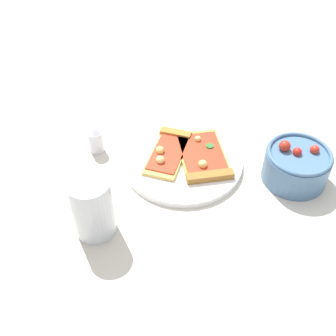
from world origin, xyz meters
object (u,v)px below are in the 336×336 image
at_px(plate, 183,161).
at_px(pepper_shaker, 96,140).
at_px(pizza_slice_near, 168,151).
at_px(pizza_slice_far, 203,158).
at_px(salad_bowl, 296,165).
at_px(soda_glass, 93,209).

height_order(plate, pepper_shaker, pepper_shaker).
height_order(pizza_slice_near, pepper_shaker, pepper_shaker).
bearing_deg(plate, pizza_slice_far, 141.57).
bearing_deg(pepper_shaker, pizza_slice_far, 135.12).
height_order(salad_bowl, soda_glass, soda_glass).
bearing_deg(soda_glass, pizza_slice_far, -173.92).
xyz_separation_m(pizza_slice_far, salad_bowl, (-0.13, 0.14, 0.02)).
bearing_deg(salad_bowl, soda_glass, -14.92).
xyz_separation_m(pizza_slice_near, soda_glass, (0.22, 0.09, 0.04)).
relative_size(plate, soda_glass, 2.06).
distance_m(pizza_slice_near, soda_glass, 0.24).
distance_m(pizza_slice_near, pepper_shaker, 0.16).
distance_m(plate, salad_bowl, 0.24).
xyz_separation_m(plate, salad_bowl, (-0.17, 0.17, 0.03)).
height_order(pizza_slice_near, salad_bowl, salad_bowl).
bearing_deg(soda_glass, salad_bowl, 165.08).
bearing_deg(salad_bowl, pizza_slice_far, -45.76).
bearing_deg(pepper_shaker, plate, 133.66).
bearing_deg(pizza_slice_near, salad_bowl, 132.92).
relative_size(plate, salad_bowl, 1.94).
bearing_deg(soda_glass, pepper_shaker, -116.86).
bearing_deg(pepper_shaker, pizza_slice_near, 137.79).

